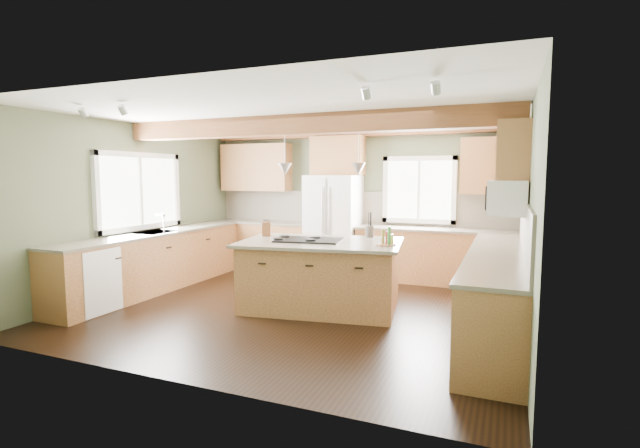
% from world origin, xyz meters
% --- Properties ---
extents(floor, '(5.60, 5.60, 0.00)m').
position_xyz_m(floor, '(0.00, 0.00, 0.00)').
color(floor, black).
rests_on(floor, ground).
extents(ceiling, '(5.60, 5.60, 0.00)m').
position_xyz_m(ceiling, '(0.00, 0.00, 2.60)').
color(ceiling, silver).
rests_on(ceiling, wall_back).
extents(wall_back, '(5.60, 0.00, 5.60)m').
position_xyz_m(wall_back, '(0.00, 2.50, 1.30)').
color(wall_back, '#4F573E').
rests_on(wall_back, ground).
extents(wall_left, '(0.00, 5.00, 5.00)m').
position_xyz_m(wall_left, '(-2.80, 0.00, 1.30)').
color(wall_left, '#4F573E').
rests_on(wall_left, ground).
extents(wall_right, '(0.00, 5.00, 5.00)m').
position_xyz_m(wall_right, '(2.80, 0.00, 1.30)').
color(wall_right, '#4F573E').
rests_on(wall_right, ground).
extents(ceiling_beam, '(5.55, 0.26, 0.26)m').
position_xyz_m(ceiling_beam, '(0.00, 0.10, 2.47)').
color(ceiling_beam, brown).
rests_on(ceiling_beam, ceiling).
extents(soffit_trim, '(5.55, 0.20, 0.10)m').
position_xyz_m(soffit_trim, '(0.00, 2.40, 2.54)').
color(soffit_trim, brown).
rests_on(soffit_trim, ceiling).
extents(backsplash_back, '(5.58, 0.03, 0.58)m').
position_xyz_m(backsplash_back, '(0.00, 2.48, 1.21)').
color(backsplash_back, brown).
rests_on(backsplash_back, wall_back).
extents(backsplash_right, '(0.03, 3.70, 0.58)m').
position_xyz_m(backsplash_right, '(2.78, 0.05, 1.21)').
color(backsplash_right, brown).
rests_on(backsplash_right, wall_right).
extents(base_cab_back_left, '(2.02, 0.60, 0.88)m').
position_xyz_m(base_cab_back_left, '(-1.79, 2.20, 0.44)').
color(base_cab_back_left, brown).
rests_on(base_cab_back_left, floor).
extents(counter_back_left, '(2.06, 0.64, 0.04)m').
position_xyz_m(counter_back_left, '(-1.79, 2.20, 0.90)').
color(counter_back_left, '#51473B').
rests_on(counter_back_left, base_cab_back_left).
extents(base_cab_back_right, '(2.62, 0.60, 0.88)m').
position_xyz_m(base_cab_back_right, '(1.49, 2.20, 0.44)').
color(base_cab_back_right, brown).
rests_on(base_cab_back_right, floor).
extents(counter_back_right, '(2.66, 0.64, 0.04)m').
position_xyz_m(counter_back_right, '(1.49, 2.20, 0.90)').
color(counter_back_right, '#51473B').
rests_on(counter_back_right, base_cab_back_right).
extents(base_cab_left, '(0.60, 3.70, 0.88)m').
position_xyz_m(base_cab_left, '(-2.50, 0.05, 0.44)').
color(base_cab_left, brown).
rests_on(base_cab_left, floor).
extents(counter_left, '(0.64, 3.74, 0.04)m').
position_xyz_m(counter_left, '(-2.50, 0.05, 0.90)').
color(counter_left, '#51473B').
rests_on(counter_left, base_cab_left).
extents(base_cab_right, '(0.60, 3.70, 0.88)m').
position_xyz_m(base_cab_right, '(2.50, 0.05, 0.44)').
color(base_cab_right, brown).
rests_on(base_cab_right, floor).
extents(counter_right, '(0.64, 3.74, 0.04)m').
position_xyz_m(counter_right, '(2.50, 0.05, 0.90)').
color(counter_right, '#51473B').
rests_on(counter_right, base_cab_right).
extents(upper_cab_back_left, '(1.40, 0.35, 0.90)m').
position_xyz_m(upper_cab_back_left, '(-1.99, 2.33, 1.95)').
color(upper_cab_back_left, brown).
rests_on(upper_cab_back_left, wall_back).
extents(upper_cab_over_fridge, '(0.96, 0.35, 0.70)m').
position_xyz_m(upper_cab_over_fridge, '(-0.30, 2.33, 2.15)').
color(upper_cab_over_fridge, brown).
rests_on(upper_cab_over_fridge, wall_back).
extents(upper_cab_right, '(0.35, 2.20, 0.90)m').
position_xyz_m(upper_cab_right, '(2.62, 0.90, 1.95)').
color(upper_cab_right, brown).
rests_on(upper_cab_right, wall_right).
extents(upper_cab_back_corner, '(0.90, 0.35, 0.90)m').
position_xyz_m(upper_cab_back_corner, '(2.30, 2.33, 1.95)').
color(upper_cab_back_corner, brown).
rests_on(upper_cab_back_corner, wall_back).
extents(window_left, '(0.04, 1.60, 1.05)m').
position_xyz_m(window_left, '(-2.78, 0.05, 1.55)').
color(window_left, white).
rests_on(window_left, wall_left).
extents(window_back, '(1.10, 0.04, 1.00)m').
position_xyz_m(window_back, '(1.15, 2.48, 1.55)').
color(window_back, white).
rests_on(window_back, wall_back).
extents(sink, '(0.50, 0.65, 0.03)m').
position_xyz_m(sink, '(-2.50, 0.05, 0.91)').
color(sink, '#262628').
rests_on(sink, counter_left).
extents(faucet, '(0.02, 0.02, 0.28)m').
position_xyz_m(faucet, '(-2.32, 0.05, 1.05)').
color(faucet, '#B2B2B7').
rests_on(faucet, sink).
extents(dishwasher, '(0.60, 0.60, 0.84)m').
position_xyz_m(dishwasher, '(-2.49, -1.25, 0.43)').
color(dishwasher, white).
rests_on(dishwasher, floor).
extents(oven, '(0.60, 0.72, 0.84)m').
position_xyz_m(oven, '(2.49, -1.25, 0.43)').
color(oven, white).
rests_on(oven, floor).
extents(microwave, '(0.40, 0.70, 0.38)m').
position_xyz_m(microwave, '(2.58, -0.05, 1.55)').
color(microwave, white).
rests_on(microwave, wall_right).
extents(pendant_left, '(0.18, 0.18, 0.16)m').
position_xyz_m(pendant_left, '(-0.21, 0.02, 1.88)').
color(pendant_left, '#B2B2B7').
rests_on(pendant_left, ceiling).
extents(pendant_right, '(0.18, 0.18, 0.16)m').
position_xyz_m(pendant_right, '(0.77, 0.18, 1.88)').
color(pendant_right, '#B2B2B7').
rests_on(pendant_right, ceiling).
extents(refrigerator, '(0.90, 0.74, 1.80)m').
position_xyz_m(refrigerator, '(-0.30, 2.12, 0.90)').
color(refrigerator, white).
rests_on(refrigerator, floor).
extents(island, '(2.16, 1.52, 0.88)m').
position_xyz_m(island, '(0.28, 0.10, 0.44)').
color(island, brown).
rests_on(island, floor).
extents(island_top, '(2.31, 1.67, 0.04)m').
position_xyz_m(island_top, '(0.28, 0.10, 0.90)').
color(island_top, '#51473B').
rests_on(island_top, island).
extents(cooktop, '(0.94, 0.70, 0.02)m').
position_xyz_m(cooktop, '(0.11, 0.07, 0.93)').
color(cooktop, black).
rests_on(cooktop, island_top).
extents(knife_block, '(0.15, 0.13, 0.20)m').
position_xyz_m(knife_block, '(-0.64, 0.27, 1.02)').
color(knife_block, brown).
rests_on(knife_block, island_top).
extents(utensil_crock, '(0.16, 0.16, 0.16)m').
position_xyz_m(utensil_crock, '(0.78, 0.73, 1.00)').
color(utensil_crock, '#3E3632').
rests_on(utensil_crock, island_top).
extents(bottle_tray, '(0.25, 0.25, 0.23)m').
position_xyz_m(bottle_tray, '(1.19, 0.06, 1.03)').
color(bottle_tray, brown).
rests_on(bottle_tray, island_top).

